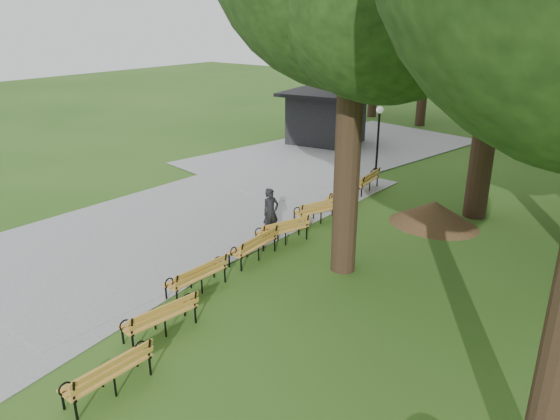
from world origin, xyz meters
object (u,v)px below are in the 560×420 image
Objects in this scene: bench_6 at (340,193)px; bench_5 at (317,210)px; dirt_mound at (434,213)px; bench_0 at (107,372)px; lamp_post at (379,125)px; bench_4 at (282,230)px; bench_7 at (365,181)px; kiosk at (326,117)px; bench_3 at (253,245)px; bench_1 at (159,316)px; bench_2 at (196,276)px; person at (271,213)px.

bench_5 is at bearing -1.34° from bench_6.
bench_0 reaches higher than dirt_mound.
lamp_post is 1.58× the size of bench_4.
lamp_post is 1.58× the size of bench_5.
bench_7 reaches higher than dirt_mound.
bench_5 and bench_7 have the same top height.
kiosk is 2.46× the size of bench_7.
bench_3 is at bearing -118.19° from dirt_mound.
bench_7 is (-0.54, 7.70, 0.00)m from bench_3.
bench_1 is at bearing 0.63° from bench_7.
bench_1 is (2.50, -14.99, -1.73)m from lamp_post.
bench_4 is 6.25m from bench_7.
bench_4 is at bearing -174.92° from bench_2.
bench_2 is 1.00× the size of bench_5.
lamp_post reaches higher than person.
bench_0 is at bearing -0.36° from bench_6.
dirt_mound is (4.79, -4.81, -1.74)m from lamp_post.
bench_3 is at bearing -2.11° from bench_7.
bench_4 is 1.00× the size of bench_7.
lamp_post reaches higher than bench_4.
bench_2 is (-0.78, 1.88, 0.00)m from bench_1.
bench_7 is (1.08, -3.02, -1.73)m from lamp_post.
person reaches higher than bench_7.
lamp_post is at bearing -151.27° from bench_4.
kiosk is 19.71m from bench_1.
bench_4 and bench_5 have the same top height.
bench_1 is at bearing -80.54° from lamp_post.
bench_3 is at bearing -160.68° from bench_1.
bench_2 is 1.00× the size of bench_4.
kiosk reaches higher than bench_1.
bench_6 is at bearing -154.69° from bench_4.
kiosk is 1.56× the size of lamp_post.
lamp_post reaches higher than bench_5.
kiosk reaches higher than bench_2.
bench_2 is 8.14m from bench_6.
kiosk is 2.46× the size of bench_0.
bench_1 is at bearing -102.70° from dirt_mound.
bench_5 and bench_6 have the same top height.
lamp_post is at bearing 22.75° from person.
bench_0 is 2.08m from bench_1.
bench_4 is 2.22m from bench_5.
lamp_post reaches higher than bench_6.
bench_0 is (-1.52, -12.12, 0.01)m from dirt_mound.
bench_2 is 1.00× the size of bench_6.
bench_3 is 1.00× the size of bench_4.
bench_2 is 1.00× the size of bench_7.
bench_2 is at bearing -82.55° from lamp_post.
bench_0 is at bearing -76.50° from kiosk.
lamp_post is 1.58× the size of bench_2.
bench_2 is at bearing -110.35° from dirt_mound.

